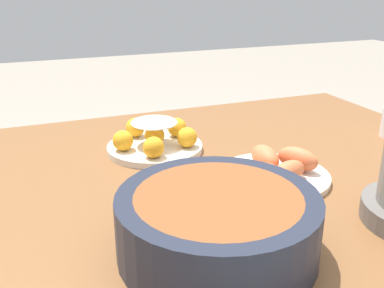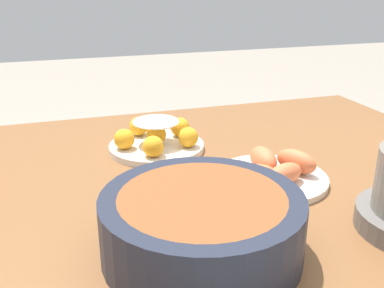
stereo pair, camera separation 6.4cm
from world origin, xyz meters
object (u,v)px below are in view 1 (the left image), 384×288
at_px(serving_bowl, 217,223).
at_px(seafood_platter, 274,171).
at_px(cake_plate, 155,140).
at_px(dining_table, 232,206).

height_order(serving_bowl, seafood_platter, serving_bowl).
distance_m(cake_plate, seafood_platter, 0.32).
relative_size(cake_plate, serving_bowl, 0.75).
height_order(dining_table, seafood_platter, seafood_platter).
xyz_separation_m(dining_table, cake_plate, (0.13, -0.18, 0.12)).
bearing_deg(seafood_platter, serving_bowl, 41.55).
bearing_deg(dining_table, seafood_platter, 124.41).
bearing_deg(dining_table, cake_plate, -53.20).
bearing_deg(serving_bowl, seafood_platter, -138.45).
relative_size(dining_table, cake_plate, 5.32).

